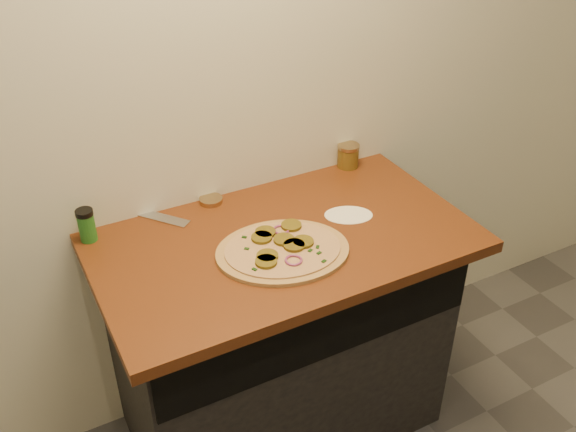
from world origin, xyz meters
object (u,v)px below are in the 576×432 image
salsa_jar (348,156)px  spice_shaker (87,225)px  pizza (282,250)px  chefs_knife (138,211)px

salsa_jar → spice_shaker: size_ratio=0.82×
pizza → spice_shaker: 0.62m
salsa_jar → spice_shaker: bearing=-178.2°
pizza → chefs_knife: pizza is taller
pizza → salsa_jar: salsa_jar is taller
chefs_knife → salsa_jar: bearing=-3.9°
chefs_knife → salsa_jar: salsa_jar is taller
spice_shaker → salsa_jar: bearing=1.8°
chefs_knife → spice_shaker: (-0.18, -0.08, 0.05)m
pizza → spice_shaker: bearing=145.8°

